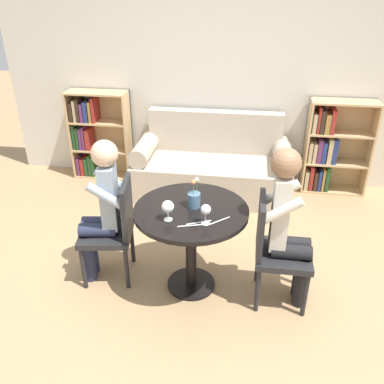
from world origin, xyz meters
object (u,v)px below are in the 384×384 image
object	(u,v)px
couch	(212,168)
person_left	(101,208)
chair_left	(114,226)
wine_glass_right	(206,210)
person_right	(289,224)
wine_glass_left	(168,207)
flower_vase	(194,198)
bookshelf_left	(95,134)
chair_right	(274,246)
bookshelf_right	(329,149)

from	to	relation	value
couch	person_left	bearing A→B (deg)	-113.51
chair_left	wine_glass_right	world-z (taller)	wine_glass_right
person_left	person_right	distance (m)	1.47
wine_glass_left	flower_vase	world-z (taller)	flower_vase
wine_glass_left	flower_vase	distance (m)	0.27
bookshelf_left	chair_right	world-z (taller)	bookshelf_left
couch	chair_right	xyz separation A→B (m)	(0.65, -1.77, 0.18)
person_left	bookshelf_left	bearing A→B (deg)	-166.49
couch	bookshelf_left	distance (m)	1.57
person_left	wine_glass_left	distance (m)	0.66
chair_left	wine_glass_left	bearing A→B (deg)	56.68
chair_left	wine_glass_left	size ratio (longest dim) A/B	5.79
person_right	wine_glass_left	xyz separation A→B (m)	(-0.88, -0.14, 0.15)
wine_glass_left	couch	bearing A→B (deg)	85.72
person_left	person_right	xyz separation A→B (m)	(1.47, -0.08, 0.03)
bookshelf_left	bookshelf_right	distance (m)	2.87
flower_vase	person_right	bearing A→B (deg)	-6.16
person_left	flower_vase	world-z (taller)	person_left
couch	person_right	bearing A→B (deg)	-67.46
chair_right	flower_vase	world-z (taller)	flower_vase
couch	wine_glass_left	bearing A→B (deg)	-94.28
bookshelf_right	chair_right	size ratio (longest dim) A/B	1.23
flower_vase	chair_right	bearing A→B (deg)	-6.93
chair_left	person_left	xyz separation A→B (m)	(-0.09, -0.02, 0.18)
couch	wine_glass_right	world-z (taller)	couch
bookshelf_left	wine_glass_left	world-z (taller)	bookshelf_left
couch	bookshelf_left	world-z (taller)	bookshelf_left
chair_right	person_left	bearing A→B (deg)	87.06
bookshelf_right	chair_left	bearing A→B (deg)	-135.97
person_left	wine_glass_left	world-z (taller)	person_left
flower_vase	bookshelf_right	bearing A→B (deg)	55.70
person_right	flower_vase	world-z (taller)	person_right
person_right	bookshelf_left	bearing A→B (deg)	48.20
bookshelf_left	wine_glass_right	xyz separation A→B (m)	(1.66, -2.18, 0.31)
person_left	wine_glass_right	size ratio (longest dim) A/B	8.09
couch	wine_glass_right	distance (m)	2.00
couch	chair_right	distance (m)	1.89
chair_left	wine_glass_right	size ratio (longest dim) A/B	5.82
chair_left	flower_vase	xyz separation A→B (m)	(0.67, -0.02, 0.33)
bookshelf_left	chair_left	xyz separation A→B (m)	(0.87, -1.93, -0.06)
bookshelf_right	person_right	xyz separation A→B (m)	(-0.61, -2.03, 0.18)
bookshelf_left	wine_glass_left	xyz separation A→B (m)	(1.38, -2.17, 0.30)
chair_right	flower_vase	xyz separation A→B (m)	(-0.63, 0.08, 0.33)
bookshelf_left	flower_vase	distance (m)	2.51
person_left	person_right	bearing A→B (deg)	78.60
chair_left	chair_right	bearing A→B (deg)	77.29
bookshelf_right	person_right	size ratio (longest dim) A/B	0.85
bookshelf_left	wine_glass_right	distance (m)	2.76
person_right	wine_glass_left	bearing A→B (deg)	99.12
bookshelf_left	flower_vase	size ratio (longest dim) A/B	4.56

